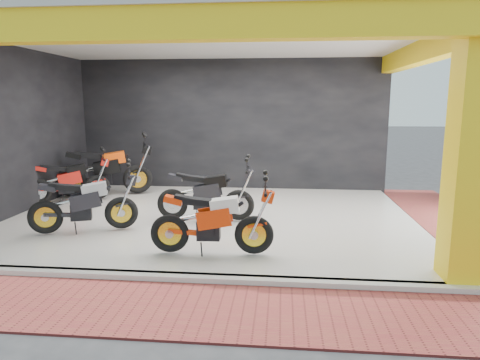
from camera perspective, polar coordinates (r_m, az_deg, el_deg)
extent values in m
plane|color=#2D2D30|center=(6.88, -6.49, -9.90)|extent=(80.00, 80.00, 0.00)
cube|color=white|center=(8.74, -3.76, -5.13)|extent=(8.00, 6.00, 0.10)
cube|color=beige|center=(8.52, -4.05, 18.55)|extent=(8.40, 6.40, 0.20)
cube|color=black|center=(11.52, -1.34, 7.16)|extent=(8.20, 0.20, 3.50)
cube|color=black|center=(9.98, -27.90, 5.53)|extent=(0.20, 6.20, 3.50)
cube|color=yellow|center=(6.08, 28.47, 3.23)|extent=(0.50, 0.50, 3.50)
cube|color=yellow|center=(5.58, -9.48, 19.80)|extent=(8.40, 0.30, 0.40)
cube|color=yellow|center=(8.77, 23.81, 15.53)|extent=(0.30, 6.40, 0.40)
cube|color=white|center=(5.94, -8.60, -12.77)|extent=(8.00, 0.20, 0.10)
cube|color=maroon|center=(5.27, -10.74, -16.36)|extent=(9.00, 1.40, 0.03)
cube|color=maroon|center=(9.29, 27.07, -5.56)|extent=(1.40, 7.00, 0.03)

